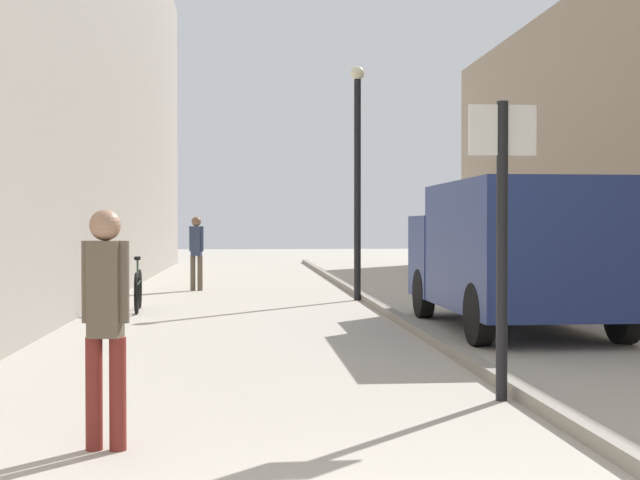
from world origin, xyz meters
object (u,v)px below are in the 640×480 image
(lamp_post, at_px, (357,167))
(pedestrian_main_foreground, at_px, (106,311))
(street_sign_post, at_px, (502,223))
(delivery_van, at_px, (513,250))
(bicycle_leaning, at_px, (138,290))
(pedestrian_mid_block, at_px, (196,248))

(lamp_post, bearing_deg, pedestrian_main_foreground, -105.90)
(pedestrian_main_foreground, bearing_deg, street_sign_post, 30.88)
(delivery_van, bearing_deg, pedestrian_main_foreground, -127.99)
(delivery_van, distance_m, street_sign_post, 5.18)
(delivery_van, relative_size, street_sign_post, 1.85)
(street_sign_post, distance_m, bicycle_leaning, 9.14)
(pedestrian_mid_block, distance_m, delivery_van, 9.40)
(pedestrian_mid_block, bearing_deg, bicycle_leaning, -84.74)
(street_sign_post, bearing_deg, pedestrian_mid_block, -76.38)
(pedestrian_main_foreground, xyz_separation_m, bicycle_leaning, (-0.96, 9.43, -0.56))
(pedestrian_main_foreground, distance_m, pedestrian_mid_block, 14.18)
(street_sign_post, bearing_deg, pedestrian_main_foreground, 22.15)
(pedestrian_main_foreground, relative_size, street_sign_post, 0.63)
(lamp_post, bearing_deg, delivery_van, -72.24)
(pedestrian_mid_block, relative_size, street_sign_post, 0.67)
(delivery_van, height_order, lamp_post, lamp_post)
(pedestrian_main_foreground, distance_m, street_sign_post, 3.50)
(pedestrian_mid_block, xyz_separation_m, delivery_van, (5.04, -7.93, 0.16))
(bicycle_leaning, bearing_deg, delivery_van, -33.13)
(pedestrian_mid_block, distance_m, street_sign_post, 13.27)
(lamp_post, distance_m, bicycle_leaning, 5.14)
(street_sign_post, bearing_deg, delivery_van, -109.95)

